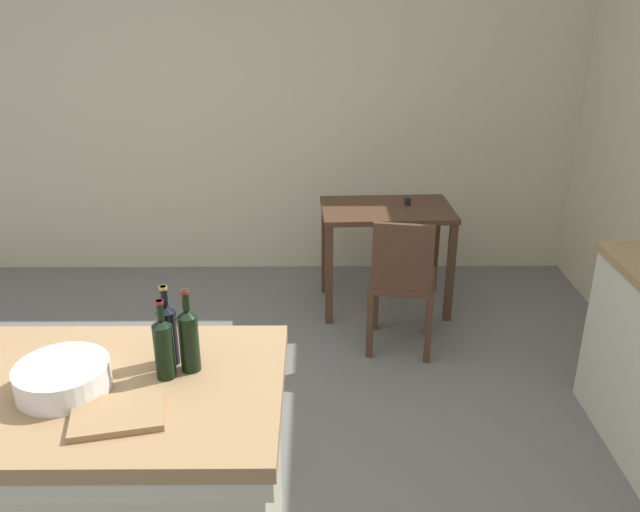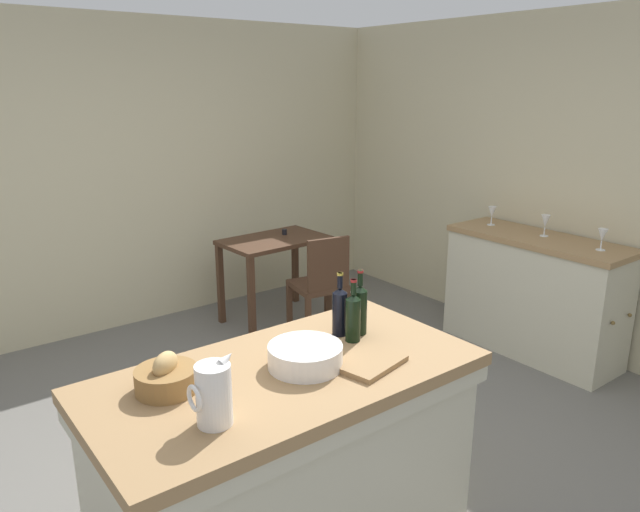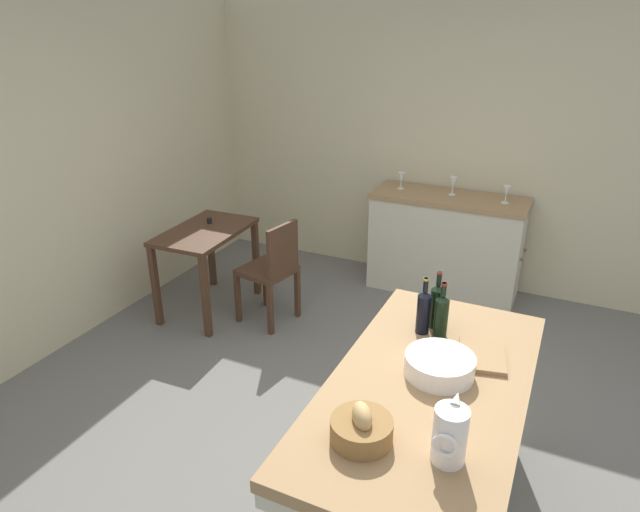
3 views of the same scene
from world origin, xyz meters
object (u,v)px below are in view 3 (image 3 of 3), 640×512
wine_bottle_green (441,315)px  wine_glass_far_left (506,191)px  island_table (422,452)px  wine_bottle_amber (424,311)px  pitcher (450,435)px  writing_desk (206,243)px  wash_bowl (440,365)px  side_cabinet (445,244)px  wooden_chair (272,269)px  wine_glass_left (453,183)px  cutting_board (482,355)px  wine_bottle_dark (437,305)px  wine_glass_middle (401,178)px  bread_basket (362,428)px

wine_bottle_green → wine_glass_far_left: bearing=0.2°
island_table → wine_bottle_amber: size_ratio=5.35×
wine_glass_far_left → pitcher: bearing=-175.3°
writing_desk → wash_bowl: (-1.38, -2.35, 0.30)m
side_cabinet → wooden_chair: side_cabinet is taller
writing_desk → wine_bottle_amber: bearing=-115.6°
wine_bottle_amber → wine_glass_left: wine_bottle_amber is taller
wooden_chair → wine_glass_left: (1.24, -1.17, 0.56)m
pitcher → wine_bottle_amber: size_ratio=0.86×
wooden_chair → wine_glass_far_left: (1.21, -1.63, 0.55)m
cutting_board → wash_bowl: bearing=145.6°
wine_glass_left → wooden_chair: bearing=136.9°
side_cabinet → wine_bottle_dark: 2.30m
island_table → cutting_board: 0.55m
wine_glass_left → wine_glass_middle: 0.48m
wooden_chair → pitcher: (-1.94, -1.89, 0.51)m
wooden_chair → bread_basket: (-1.98, -1.56, 0.45)m
island_table → wooden_chair: bearing=48.6°
bread_basket → wine_bottle_green: size_ratio=0.81×
island_table → wooden_chair: wooden_chair is taller
cutting_board → wine_bottle_green: size_ratio=0.97×
bread_basket → wine_bottle_green: wine_bottle_green is taller
side_cabinet → wine_bottle_amber: bearing=-170.2°
side_cabinet → island_table: bearing=-168.6°
wooden_chair → wash_bowl: bearing=-129.4°
side_cabinet → wash_bowl: size_ratio=4.29×
wine_glass_left → cutting_board: bearing=-163.6°
side_cabinet → cutting_board: 2.53m
wine_bottle_green → wash_bowl: bearing=-166.3°
bread_basket → wine_bottle_dark: (0.98, -0.04, 0.07)m
side_cabinet → wine_glass_middle: size_ratio=9.03×
side_cabinet → writing_desk: side_cabinet is taller
bread_basket → wine_bottle_amber: (0.90, 0.01, 0.07)m
bread_basket → wine_glass_far_left: wine_glass_far_left is taller
wooden_chair → wine_bottle_dark: 1.95m
wooden_chair → wine_bottle_dark: wine_bottle_dark is taller
wash_bowl → wine_bottle_green: size_ratio=1.06×
cutting_board → wine_bottle_amber: bearing=72.5°
wine_bottle_green → wine_glass_far_left: (2.28, 0.01, 0.04)m
island_table → wine_bottle_green: (0.42, 0.06, 0.53)m
side_cabinet → wash_bowl: wash_bowl is taller
pitcher → cutting_board: 0.76m
wine_bottle_dark → wine_glass_left: (2.24, 0.43, 0.04)m
wine_bottle_amber → wine_glass_far_left: 2.29m
pitcher → wine_glass_far_left: 3.16m
pitcher → wine_bottle_green: size_ratio=0.89×
writing_desk → wine_glass_middle: bearing=-46.0°
writing_desk → wine_glass_far_left: (1.25, -2.26, 0.41)m
island_table → wine_bottle_amber: bearing=19.8°
island_table → writing_desk: island_table is taller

